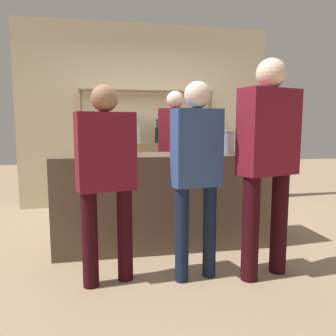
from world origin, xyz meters
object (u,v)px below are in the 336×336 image
Objects in this scene: server_behind_counter at (175,144)px; customer_left at (106,171)px; cork_jar at (126,148)px; ice_bucket at (225,142)px; wine_glass at (79,144)px; counter_bottle_0 at (119,144)px; customer_right at (268,153)px; counter_bottle_1 at (108,142)px; counter_bottle_2 at (125,142)px; customer_center at (197,165)px.

customer_left is (-0.89, -1.70, -0.10)m from server_behind_counter.
ice_bucket is at bearing -4.76° from cork_jar.
ice_bucket reaches higher than wine_glass.
counter_bottle_0 is 1.36m from customer_right.
counter_bottle_1 is 0.25m from counter_bottle_2.
cork_jar is 0.08× the size of server_behind_counter.
counter_bottle_2 is at bearing -26.25° from customer_left.
customer_center is (0.51, -0.98, -0.14)m from counter_bottle_2.
counter_bottle_2 is (0.07, 0.33, -0.00)m from counter_bottle_0.
customer_center is 0.71m from customer_left.
counter_bottle_1 reaches higher than counter_bottle_2.
counter_bottle_1 is 1.43× the size of ice_bucket.
wine_glass is at bearing -177.97° from counter_bottle_0.
counter_bottle_1 is at bearing -23.10° from server_behind_counter.
ice_bucket is (1.09, 0.06, -0.00)m from counter_bottle_0.
cork_jar is (0.07, 0.14, -0.05)m from counter_bottle_0.
customer_left is (-0.71, 0.05, -0.04)m from customer_center.
customer_center is at bearing -49.58° from counter_bottle_1.
cork_jar is 0.78m from customer_left.
server_behind_counter reaches higher than counter_bottle_0.
cork_jar is 0.08× the size of customer_center.
customer_left is at bearing 67.78° from customer_right.
customer_center is (0.59, -0.66, -0.14)m from counter_bottle_0.
counter_bottle_2 is 0.19× the size of customer_center.
customer_right is (1.26, -0.86, -0.06)m from counter_bottle_1.
ice_bucket is at bearing 3.07° from counter_bottle_0.
counter_bottle_1 is 1.19m from ice_bucket.
counter_bottle_1 is at bearing 123.40° from counter_bottle_0.
customer_right reaches higher than customer_center.
server_behind_counter is (0.70, 0.95, -0.02)m from cork_jar.
customer_center is (0.95, -0.64, -0.14)m from wine_glass.
server_behind_counter is at bearing -42.07° from customer_left.
server_behind_counter reaches higher than customer_left.
counter_bottle_1 is 2.01× the size of wine_glass.
cork_jar is at bearing 19.60° from wine_glass.
counter_bottle_2 is 1.04m from server_behind_counter.
cork_jar is at bearing 21.95° from customer_center.
counter_bottle_1 is 1.29m from server_behind_counter.
server_behind_counter is 1.92m from customer_left.
customer_center is (-0.50, -0.71, -0.14)m from ice_bucket.
server_behind_counter reaches higher than customer_center.
counter_bottle_0 is 0.18m from counter_bottle_1.
customer_left is at bearing -101.33° from counter_bottle_0.
customer_center is 1.02× the size of customer_left.
server_behind_counter is (-0.32, 1.04, -0.07)m from ice_bucket.
counter_bottle_2 is 0.56m from wine_glass.
cork_jar is 1.18m from server_behind_counter.
counter_bottle_2 is at bearing 28.91° from customer_right.
counter_bottle_2 is 1.27× the size of ice_bucket.
counter_bottle_0 is 1.09m from ice_bucket.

